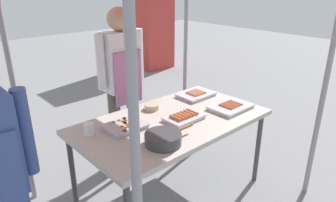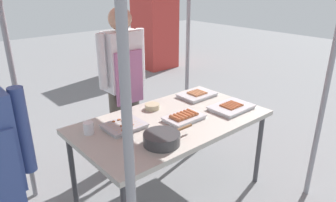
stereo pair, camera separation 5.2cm
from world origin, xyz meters
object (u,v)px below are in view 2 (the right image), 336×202
Objects in this scene: tray_grilled_sausages at (231,107)px; tray_spring_rolls at (197,95)px; tray_meat_skewers at (124,126)px; vendor_woman at (123,76)px; condiment_bowl at (152,106)px; drink_cup_near_edge at (89,128)px; neighbor_stall_left at (155,18)px; tray_pork_links at (184,117)px; cooking_wok at (162,138)px; stall_table at (172,125)px.

tray_spring_rolls reaches higher than tray_grilled_sausages.
vendor_woman is at bearing 56.55° from tray_meat_skewers.
condiment_bowl is 1.43× the size of drink_cup_near_edge.
neighbor_stall_left is at bearing 60.55° from tray_grilled_sausages.
vendor_woman is (0.66, 0.52, 0.16)m from drink_cup_near_edge.
vendor_woman is at bearing 38.36° from drink_cup_near_edge.
tray_pork_links is at bearing -125.49° from neighbor_stall_left.
neighbor_stall_left is (3.31, 3.35, 0.26)m from drink_cup_near_edge.
condiment_bowl is (-0.53, 0.47, 0.00)m from tray_grilled_sausages.
condiment_bowl is at bearing 5.54° from drink_cup_near_edge.
tray_spring_rolls is 2.67× the size of condiment_bowl.
tray_pork_links reaches higher than condiment_bowl.
drink_cup_near_edge is 0.86m from vendor_woman.
tray_grilled_sausages is 1.16× the size of tray_pork_links.
tray_meat_skewers is at bearing 156.77° from tray_pork_links.
neighbor_stall_left reaches higher than tray_pork_links.
condiment_bowl is 0.08× the size of vendor_woman.
vendor_woman is at bearing 71.00° from cooking_wok.
tray_grilled_sausages is 0.90× the size of cooking_wok.
tray_spring_rolls is at bearing 6.84° from tray_meat_skewers.
stall_table is 4.22× the size of tray_grilled_sausages.
stall_table is at bearing -19.03° from drink_cup_near_edge.
stall_table is at bearing -126.77° from neighbor_stall_left.
tray_grilled_sausages is 0.24× the size of vendor_woman.
drink_cup_near_edge is 0.04× the size of neighbor_stall_left.
condiment_bowl is at bearing 86.68° from stall_table.
stall_table is 12.15× the size of condiment_bowl.
drink_cup_near_edge is at bearing 157.92° from tray_pork_links.
neighbor_stall_left is at bearing 53.23° from stall_table.
tray_meat_skewers is (-0.93, 0.31, -0.00)m from tray_grilled_sausages.
tray_grilled_sausages is 2.88× the size of condiment_bowl.
neighbor_stall_left is (2.65, 3.28, 0.28)m from condiment_bowl.
tray_spring_rolls is at bearing 136.02° from vendor_woman.
tray_spring_rolls reaches higher than condiment_bowl.
tray_meat_skewers is 4.61m from neighbor_stall_left.
tray_spring_rolls is 1.00m from cooking_wok.
neighbor_stall_left is (2.67, 3.57, 0.36)m from stall_table.
tray_spring_rolls is 0.75m from vendor_woman.
condiment_bowl reaches higher than stall_table.
stall_table is 1.00× the size of vendor_woman.
neighbor_stall_left is at bearing 54.51° from tray_pork_links.
tray_meat_skewers is at bearing -19.98° from drink_cup_near_edge.
vendor_woman reaches higher than stall_table.
neighbor_stall_left is (2.64, 2.82, 0.10)m from vendor_woman.
vendor_woman is (-0.05, 0.81, 0.18)m from tray_pork_links.
stall_table is at bearing 161.55° from tray_grilled_sausages.
cooking_wok is at bearing -154.18° from tray_pork_links.
tray_spring_rolls is at bearing 23.77° from stall_table.
tray_grilled_sausages is at bearing -41.33° from condiment_bowl.
drink_cup_near_edge is (-1.19, -0.02, 0.03)m from tray_spring_rolls.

